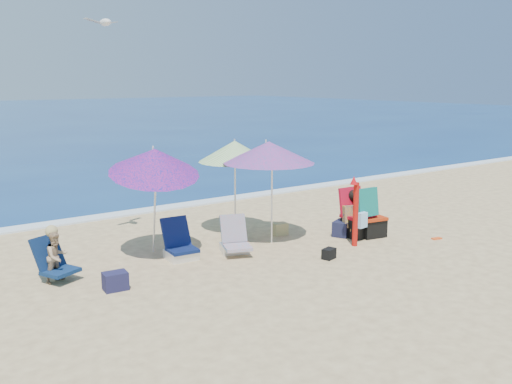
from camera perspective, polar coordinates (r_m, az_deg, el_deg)
ground at (r=10.37m, az=4.60°, el=-6.66°), size 120.00×120.00×0.00m
foam at (r=14.50m, az=-8.52°, el=-1.49°), size 120.00×0.50×0.04m
umbrella_turquoise at (r=10.99m, az=1.30°, el=3.98°), size 2.11×2.11×2.04m
umbrella_striped at (r=11.62m, az=-2.14°, el=4.09°), size 1.52×1.52×1.99m
umbrella_blue at (r=10.06m, az=-10.10°, el=3.05°), size 1.87×1.92×2.17m
furled_umbrella at (r=11.08m, az=9.89°, el=-1.57°), size 0.24×0.18×1.38m
chair_navy at (r=10.39m, az=-7.59°, el=-5.59°), size 0.56×0.69×0.72m
chair_rainbow at (r=10.65m, az=-2.14°, el=-5.12°), size 0.71×0.85×0.69m
camp_chair_left at (r=11.96m, az=11.32°, el=-3.04°), size 0.62×0.63×0.92m
camp_chair_right at (r=11.83m, az=10.25°, el=-2.65°), size 0.68×0.76×1.05m
person_center at (r=11.81m, az=10.32°, el=-2.32°), size 0.70×0.65×0.93m
person_left at (r=9.66m, az=-19.40°, el=-6.07°), size 0.71×0.80×0.91m
bag_navy_a at (r=9.10m, az=-13.88°, el=-8.64°), size 0.38×0.29×0.28m
bag_black_a at (r=11.49m, az=-2.08°, el=-4.24°), size 0.37×0.31×0.24m
bag_tan at (r=11.86m, az=2.41°, el=-3.71°), size 0.32×0.25×0.25m
bag_navy_b at (r=11.91m, az=8.62°, el=-3.61°), size 0.51×0.46×0.31m
bag_black_b at (r=10.39m, az=7.30°, el=-6.13°), size 0.28×0.23×0.19m
orange_item at (r=12.12m, az=17.62°, el=-4.45°), size 0.22×0.13×0.03m
seagull at (r=10.71m, az=-14.87°, el=16.07°), size 0.73×0.54×0.13m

